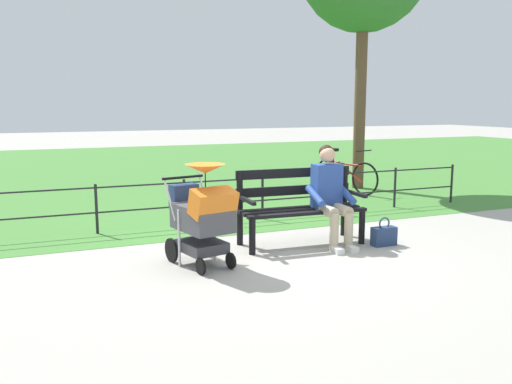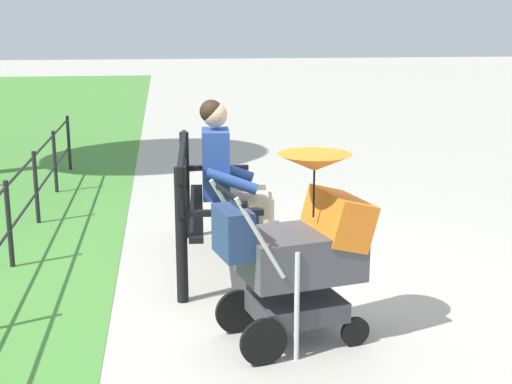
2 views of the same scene
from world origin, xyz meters
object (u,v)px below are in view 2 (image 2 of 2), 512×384
person_on_bench (229,172)px  stroller (301,247)px  park_bench (205,201)px  handbag (257,215)px

person_on_bench → stroller: 1.80m
park_bench → stroller: (1.44, 0.49, 0.07)m
park_bench → person_on_bench: 0.43m
person_on_bench → handbag: size_ratio=3.45×
person_on_bench → handbag: 0.88m
park_bench → handbag: size_ratio=4.39×
stroller → handbag: size_ratio=3.11×
park_bench → person_on_bench: bearing=146.0°
stroller → person_on_bench: bearing=-171.5°
park_bench → stroller: size_ratio=1.41×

